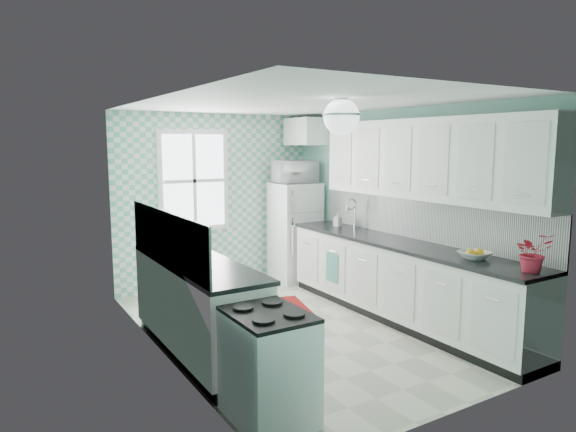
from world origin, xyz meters
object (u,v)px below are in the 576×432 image
ceiling_light (341,117)px  stove (269,364)px  sink (346,229)px  fruit_bowl (475,255)px  fridge (295,232)px  potted_plant (533,252)px  microwave (295,172)px

ceiling_light → stove: 2.35m
ceiling_light → stove: ceiling_light is taller
sink → fruit_bowl: 2.08m
sink → fridge: bearing=96.1°
ceiling_light → fruit_bowl: ceiling_light is taller
ceiling_light → potted_plant: bearing=-46.0°
stove → fruit_bowl: (2.40, 0.10, 0.54)m
stove → sink: (2.40, 2.18, 0.50)m
ceiling_light → potted_plant: (1.20, -1.24, -1.20)m
fridge → fruit_bowl: fridge is taller
fridge → fruit_bowl: size_ratio=4.98×
ceiling_light → stove: bearing=-148.7°
fruit_bowl → stove: bearing=-177.6°
stove → sink: size_ratio=1.54×
fridge → sink: size_ratio=2.79×
fridge → sink: (0.09, -1.14, 0.19)m
stove → ceiling_light: bearing=30.8°
potted_plant → microwave: bearing=91.3°
ceiling_light → potted_plant: size_ratio=0.98×
stove → fridge: bearing=54.7°
fridge → potted_plant: size_ratio=4.16×
fridge → microwave: microwave is taller
ceiling_light → fruit_bowl: bearing=-27.6°
potted_plant → ceiling_light: bearing=134.0°
ceiling_light → sink: (1.20, 1.46, -1.39)m
fridge → potted_plant: bearing=-92.2°
ceiling_light → potted_plant: 2.11m
fridge → fruit_bowl: 3.23m
fridge → fruit_bowl: bearing=-92.0°
stove → potted_plant: bearing=-12.6°
stove → fruit_bowl: bearing=2.0°
stove → fruit_bowl: fruit_bowl is taller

